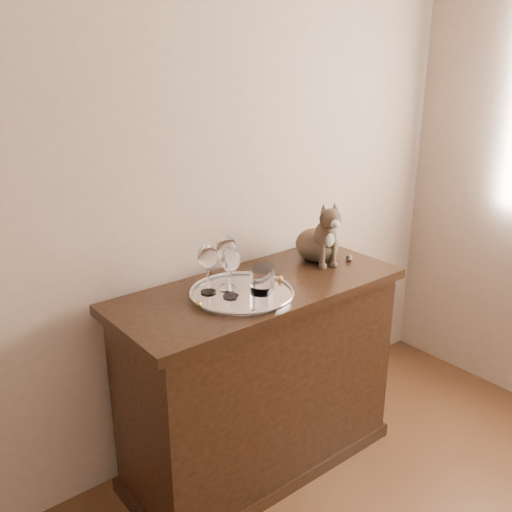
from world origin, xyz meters
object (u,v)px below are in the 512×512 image
Objects in this scene: wine_glass_d at (231,273)px; cat at (318,229)px; sideboard at (259,379)px; wine_glass_a at (208,269)px; tumbler_c at (264,277)px; tray at (242,294)px; wine_glass_b at (227,263)px; tumbler_a at (261,282)px.

cat reaches higher than wine_glass_d.
cat reaches higher than sideboard.
wine_glass_d reaches higher than wine_glass_a.
cat reaches higher than tumbler_c.
tumbler_c is (0.09, -0.02, 0.05)m from tray.
wine_glass_b is 1.09× the size of wine_glass_d.
wine_glass_b is at bearing 161.19° from sideboard.
tray is at bearing -77.62° from wine_glass_b.
wine_glass_d is 0.13m from tumbler_a.
tumbler_a reaches higher than sideboard.
tray is 0.52m from cat.
cat is (0.51, 0.03, 0.03)m from wine_glass_b.
tumbler_a is (0.07, -0.12, -0.06)m from wine_glass_b.
tray is (-0.11, -0.03, 0.43)m from sideboard.
wine_glass_b is (0.08, -0.01, 0.01)m from wine_glass_a.
tray is 0.09m from tumbler_a.
tumbler_c is 0.32× the size of cat.
wine_glass_d is (-0.05, -0.00, 0.10)m from tray.
wine_glass_a is at bearing 171.93° from wine_glass_b.
wine_glass_a is at bearing 165.23° from sideboard.
sideboard is 4.24× the size of cat.
sideboard is 3.00× the size of tray.
cat is at bearing 11.32° from tray.
wine_glass_b is at bearing 141.30° from tumbler_c.
tumbler_a is 1.03× the size of tumbler_c.
wine_glass_b is 2.31× the size of tumbler_c.
sideboard is at bearing 54.63° from tumbler_a.
tumbler_c reaches higher than tray.
wine_glass_d is 2.07× the size of tumbler_a.
wine_glass_d is 0.69× the size of cat.
tray is at bearing 141.67° from tumbler_a.
tumbler_a reaches higher than tumbler_c.
sideboard is 0.55m from wine_glass_b.
wine_glass_d is (-0.04, -0.07, -0.01)m from wine_glass_b.
cat is (0.38, 0.07, 0.57)m from sideboard.
tumbler_c is (0.04, 0.03, -0.00)m from tumbler_a.
tumbler_a is at bearing -125.37° from sideboard.
cat is (0.49, 0.10, 0.14)m from tray.
sideboard is 0.69m from cat.
tray is at bearing 170.52° from tumbler_c.
tray is 0.11m from tumbler_c.
tumbler_c is (0.19, -0.10, -0.05)m from wine_glass_a.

